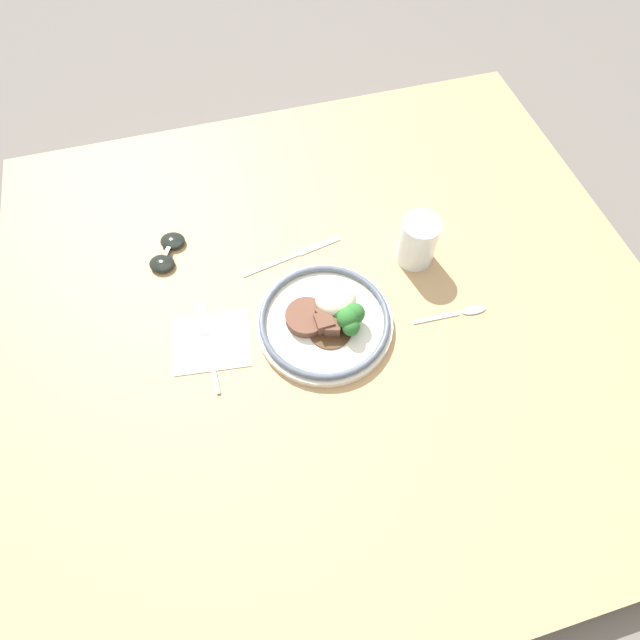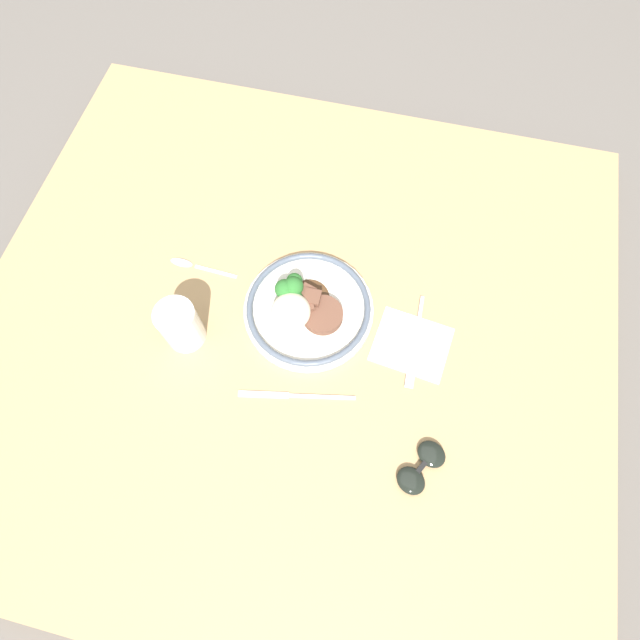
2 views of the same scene
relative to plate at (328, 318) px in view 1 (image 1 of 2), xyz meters
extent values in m
plane|color=#5B5651|center=(0.02, 0.03, -0.07)|extent=(8.00, 8.00, 0.00)
cube|color=tan|center=(0.02, 0.03, -0.04)|extent=(1.24, 1.17, 0.05)
cube|color=silver|center=(-0.21, 0.02, -0.02)|extent=(0.15, 0.13, 0.00)
cylinder|color=silver|center=(-0.01, 0.00, -0.01)|extent=(0.25, 0.25, 0.02)
torus|color=#4C5666|center=(-0.01, 0.00, 0.00)|extent=(0.24, 0.24, 0.01)
ellipsoid|color=beige|center=(0.03, 0.02, 0.02)|extent=(0.08, 0.08, 0.05)
cylinder|color=brown|center=(-0.04, 0.01, 0.00)|extent=(0.08, 0.08, 0.02)
cylinder|color=#472D19|center=(0.00, -0.02, 0.00)|extent=(0.08, 0.08, 0.00)
cube|color=brown|center=(0.00, -0.01, 0.01)|extent=(0.03, 0.03, 0.03)
cube|color=brown|center=(-0.01, -0.02, 0.01)|extent=(0.02, 0.02, 0.02)
cube|color=brown|center=(0.00, -0.02, 0.01)|extent=(0.03, 0.03, 0.03)
cube|color=brown|center=(0.00, 0.00, 0.01)|extent=(0.04, 0.04, 0.03)
cube|color=brown|center=(-0.01, -0.01, 0.01)|extent=(0.03, 0.03, 0.03)
cube|color=brown|center=(0.00, -0.02, 0.01)|extent=(0.03, 0.03, 0.03)
cylinder|color=#568442|center=(0.04, -0.01, 0.00)|extent=(0.01, 0.01, 0.01)
sphere|color=#286628|center=(0.04, -0.01, 0.02)|extent=(0.03, 0.03, 0.03)
cylinder|color=#568442|center=(0.03, -0.03, 0.00)|extent=(0.01, 0.01, 0.02)
sphere|color=#286628|center=(0.03, -0.03, 0.03)|extent=(0.04, 0.04, 0.04)
cylinder|color=#568442|center=(0.04, -0.02, 0.00)|extent=(0.01, 0.01, 0.02)
sphere|color=#286628|center=(0.04, -0.02, 0.02)|extent=(0.04, 0.04, 0.04)
cylinder|color=#568442|center=(0.03, -0.01, 0.00)|extent=(0.01, 0.01, 0.01)
sphere|color=#286628|center=(0.03, -0.01, 0.02)|extent=(0.03, 0.03, 0.03)
cylinder|color=#568442|center=(0.03, -0.04, 0.00)|extent=(0.01, 0.01, 0.01)
sphere|color=#286628|center=(0.03, -0.04, 0.02)|extent=(0.03, 0.03, 0.03)
cylinder|color=yellow|center=(0.21, 0.10, 0.01)|extent=(0.07, 0.07, 0.07)
cylinder|color=white|center=(0.21, 0.10, 0.03)|extent=(0.07, 0.07, 0.10)
cube|color=silver|center=(-0.22, -0.03, -0.02)|extent=(0.01, 0.12, 0.00)
cube|color=silver|center=(-0.22, 0.07, -0.02)|extent=(0.02, 0.07, 0.00)
cube|color=silver|center=(-0.07, 0.16, -0.02)|extent=(0.13, 0.03, 0.00)
cube|color=silver|center=(0.03, 0.18, -0.02)|extent=(0.09, 0.03, 0.00)
cube|color=silver|center=(0.20, -0.04, -0.02)|extent=(0.09, 0.01, 0.00)
ellipsoid|color=silver|center=(0.27, -0.05, -0.02)|extent=(0.05, 0.02, 0.01)
ellipsoid|color=black|center=(-0.28, 0.22, -0.01)|extent=(0.07, 0.06, 0.02)
ellipsoid|color=black|center=(-0.25, 0.27, -0.01)|extent=(0.07, 0.06, 0.02)
cube|color=black|center=(-0.27, 0.24, -0.01)|extent=(0.02, 0.02, 0.00)
camera|label=1|loc=(-0.14, -0.44, 0.79)|focal=28.00mm
camera|label=2|loc=(-0.12, 0.39, 0.87)|focal=28.00mm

